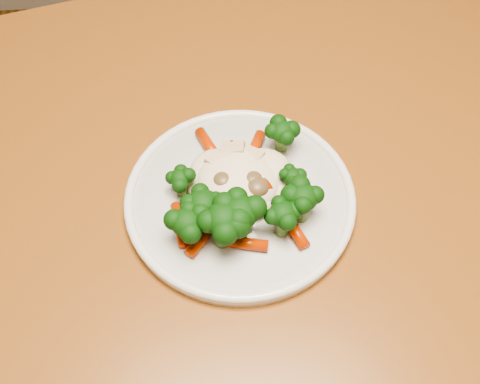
{
  "coord_description": "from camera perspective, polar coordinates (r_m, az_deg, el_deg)",
  "views": [
    {
      "loc": [
        0.23,
        -0.19,
        1.27
      ],
      "look_at": [
        0.25,
        0.16,
        0.77
      ],
      "focal_mm": 45.0,
      "sensor_mm": 36.0,
      "label": 1
    }
  ],
  "objects": [
    {
      "name": "dining_table",
      "position": [
        0.73,
        7.36,
        -4.23
      ],
      "size": [
        1.39,
        1.1,
        0.75
      ],
      "rotation": [
        0.0,
        0.0,
        0.25
      ],
      "color": "brown",
      "rests_on": "ground"
    },
    {
      "name": "plate",
      "position": [
        0.63,
        0.0,
        -0.74
      ],
      "size": [
        0.24,
        0.24,
        0.01
      ],
      "primitive_type": "cylinder",
      "color": "white",
      "rests_on": "dining_table"
    },
    {
      "name": "meal",
      "position": [
        0.6,
        -0.08,
        -0.53
      ],
      "size": [
        0.16,
        0.17,
        0.05
      ],
      "color": "#F2E1C2",
      "rests_on": "plate"
    }
  ]
}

